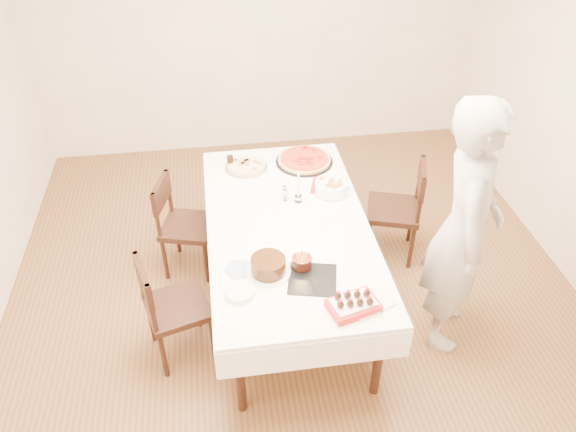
{
  "coord_description": "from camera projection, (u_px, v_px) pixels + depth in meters",
  "views": [
    {
      "loc": [
        -0.52,
        -3.1,
        3.21
      ],
      "look_at": [
        -0.06,
        0.02,
        0.82
      ],
      "focal_mm": 35.0,
      "sensor_mm": 36.0,
      "label": 1
    }
  ],
  "objects": [
    {
      "name": "wall_back",
      "position": [
        257.0,
        24.0,
        5.6
      ],
      "size": [
        4.5,
        0.04,
        2.7
      ],
      "primitive_type": "cube",
      "color": "silver",
      "rests_on": "floor"
    },
    {
      "name": "chair_left_savory",
      "position": [
        188.0,
        226.0,
        4.49
      ],
      "size": [
        0.54,
        0.54,
        0.85
      ],
      "primitive_type": null,
      "rotation": [
        0.0,
        0.0,
        2.87
      ],
      "color": "#331911",
      "rests_on": "floor"
    },
    {
      "name": "shaker_pair",
      "position": [
        285.0,
        195.0,
        4.19
      ],
      "size": [
        0.1,
        0.1,
        0.1
      ],
      "primitive_type": null,
      "rotation": [
        0.0,
        0.0,
        -0.26
      ],
      "color": "white",
      "rests_on": "dining_table"
    },
    {
      "name": "plate_stack",
      "position": [
        240.0,
        292.0,
        3.42
      ],
      "size": [
        0.19,
        0.19,
        0.04
      ],
      "primitive_type": "cylinder",
      "rotation": [
        0.0,
        0.0,
        -0.03
      ],
      "color": "white",
      "rests_on": "dining_table"
    },
    {
      "name": "birthday_cake",
      "position": [
        302.0,
        258.0,
        3.58
      ],
      "size": [
        0.17,
        0.17,
        0.14
      ],
      "primitive_type": "cylinder",
      "rotation": [
        0.0,
        0.0,
        -0.41
      ],
      "color": "#36160E",
      "rests_on": "dining_table"
    },
    {
      "name": "cake_board",
      "position": [
        312.0,
        279.0,
        3.54
      ],
      "size": [
        0.36,
        0.36,
        0.01
      ],
      "primitive_type": "cube",
      "rotation": [
        0.0,
        0.0,
        -0.23
      ],
      "color": "black",
      "rests_on": "dining_table"
    },
    {
      "name": "pizza_white",
      "position": [
        246.0,
        166.0,
        4.56
      ],
      "size": [
        0.41,
        0.41,
        0.04
      ],
      "primitive_type": "cylinder",
      "rotation": [
        0.0,
        0.0,
        0.21
      ],
      "color": "beige",
      "rests_on": "dining_table"
    },
    {
      "name": "chair_right_savory",
      "position": [
        393.0,
        210.0,
        4.63
      ],
      "size": [
        0.58,
        0.58,
        0.89
      ],
      "primitive_type": null,
      "rotation": [
        0.0,
        0.0,
        -0.31
      ],
      "color": "#331911",
      "rests_on": "floor"
    },
    {
      "name": "floor",
      "position": [
        295.0,
        299.0,
        4.44
      ],
      "size": [
        5.0,
        5.0,
        0.0
      ],
      "primitive_type": "plane",
      "color": "brown",
      "rests_on": "ground"
    },
    {
      "name": "china_plate",
      "position": [
        240.0,
        269.0,
        3.61
      ],
      "size": [
        0.21,
        0.21,
        0.01
      ],
      "primitive_type": "cylinder",
      "rotation": [
        0.0,
        0.0,
        -0.14
      ],
      "color": "white",
      "rests_on": "dining_table"
    },
    {
      "name": "cola_glass",
      "position": [
        230.0,
        161.0,
        4.57
      ],
      "size": [
        0.06,
        0.06,
        0.1
      ],
      "primitive_type": "cylinder",
      "rotation": [
        0.0,
        0.0,
        -0.06
      ],
      "color": "black",
      "rests_on": "dining_table"
    },
    {
      "name": "person",
      "position": [
        464.0,
        229.0,
        3.64
      ],
      "size": [
        0.67,
        0.8,
        1.87
      ],
      "primitive_type": "imported",
      "rotation": [
        0.0,
        0.0,
        1.2
      ],
      "color": "#B6B1AC",
      "rests_on": "floor"
    },
    {
      "name": "dining_table",
      "position": [
        288.0,
        263.0,
        4.22
      ],
      "size": [
        1.48,
        2.3,
        0.75
      ],
      "primitive_type": "cube",
      "rotation": [
        0.0,
        0.0,
        -0.17
      ],
      "color": "white",
      "rests_on": "floor"
    },
    {
      "name": "pasta_bowl",
      "position": [
        331.0,
        187.0,
        4.28
      ],
      "size": [
        0.28,
        0.28,
        0.08
      ],
      "primitive_type": "cylinder",
      "rotation": [
        0.0,
        0.0,
        0.11
      ],
      "color": "white",
      "rests_on": "dining_table"
    },
    {
      "name": "red_placemat",
      "position": [
        329.0,
        186.0,
        4.38
      ],
      "size": [
        0.34,
        0.34,
        0.01
      ],
      "primitive_type": "cube",
      "rotation": [
        0.0,
        0.0,
        -0.32
      ],
      "color": "#B21E1E",
      "rests_on": "dining_table"
    },
    {
      "name": "strawberry_box",
      "position": [
        353.0,
        304.0,
        3.32
      ],
      "size": [
        0.33,
        0.26,
        0.07
      ],
      "primitive_type": null,
      "rotation": [
        0.0,
        0.0,
        0.26
      ],
      "color": "red",
      "rests_on": "dining_table"
    },
    {
      "name": "taper_candle",
      "position": [
        298.0,
        186.0,
        4.13
      ],
      "size": [
        0.07,
        0.07,
        0.27
      ],
      "primitive_type": "cylinder",
      "rotation": [
        0.0,
        0.0,
        -0.27
      ],
      "color": "white",
      "rests_on": "dining_table"
    },
    {
      "name": "pizza_pepperoni",
      "position": [
        304.0,
        160.0,
        4.64
      ],
      "size": [
        0.53,
        0.53,
        0.04
      ],
      "primitive_type": "cylinder",
      "rotation": [
        0.0,
        0.0,
        -0.13
      ],
      "color": "red",
      "rests_on": "dining_table"
    },
    {
      "name": "layer_cake",
      "position": [
        268.0,
        266.0,
        3.55
      ],
      "size": [
        0.34,
        0.34,
        0.11
      ],
      "primitive_type": "cylinder",
      "rotation": [
        0.0,
        0.0,
        0.22
      ],
      "color": "#321C0C",
      "rests_on": "dining_table"
    },
    {
      "name": "box_lid",
      "position": [
        370.0,
        304.0,
        3.37
      ],
      "size": [
        0.33,
        0.29,
        0.02
      ],
      "primitive_type": "cube",
      "rotation": [
        0.0,
        0.0,
        0.42
      ],
      "color": "beige",
      "rests_on": "dining_table"
    },
    {
      "name": "chair_left_dessert",
      "position": [
        178.0,
        307.0,
        3.78
      ],
      "size": [
        0.55,
        0.55,
        0.86
      ],
      "primitive_type": null,
      "rotation": [
        0.0,
        0.0,
        3.42
      ],
      "color": "#331911",
      "rests_on": "floor"
    }
  ]
}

